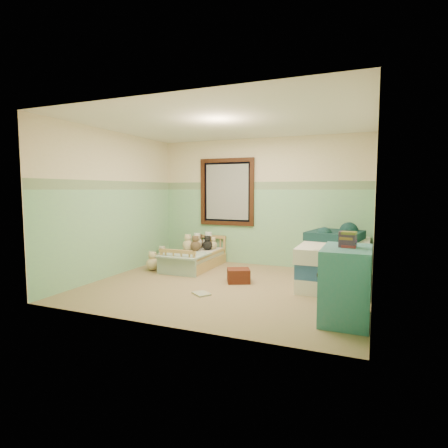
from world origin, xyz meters
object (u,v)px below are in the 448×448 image
at_px(plush_floor_tan, 153,264).
at_px(red_pillow, 239,276).
at_px(twin_bed_frame, 335,276).
at_px(floor_book, 201,294).
at_px(plush_floor_cream, 162,257).
at_px(toddler_bed_frame, 195,263).
at_px(dresser, 346,284).

relative_size(plush_floor_tan, red_pillow, 0.68).
bearing_deg(twin_bed_frame, floor_book, -139.59).
bearing_deg(plush_floor_cream, red_pillow, -24.95).
relative_size(twin_bed_frame, red_pillow, 5.42).
height_order(toddler_bed_frame, dresser, dresser).
height_order(toddler_bed_frame, plush_floor_cream, plush_floor_cream).
distance_m(twin_bed_frame, red_pillow, 1.57).
bearing_deg(twin_bed_frame, dresser, -80.95).
bearing_deg(red_pillow, dresser, -33.11).
height_order(plush_floor_cream, dresser, dresser).
relative_size(toddler_bed_frame, dresser, 1.69).
xyz_separation_m(plush_floor_cream, red_pillow, (2.03, -0.95, -0.00)).
bearing_deg(plush_floor_tan, red_pillow, -6.67).
height_order(twin_bed_frame, dresser, dresser).
distance_m(red_pillow, floor_book, 0.89).
bearing_deg(floor_book, plush_floor_tan, -179.01).
xyz_separation_m(toddler_bed_frame, plush_floor_cream, (-0.87, 0.20, 0.02)).
distance_m(plush_floor_tan, dresser, 3.76).
xyz_separation_m(twin_bed_frame, floor_book, (-1.71, -1.45, -0.10)).
xyz_separation_m(plush_floor_cream, dresser, (3.76, -2.07, 0.31)).
xyz_separation_m(plush_floor_tan, red_pillow, (1.78, -0.21, -0.01)).
bearing_deg(floor_book, toddler_bed_frame, 155.49).
height_order(dresser, red_pillow, dresser).
bearing_deg(red_pillow, plush_floor_cream, 155.05).
height_order(plush_floor_tan, red_pillow, plush_floor_tan).
bearing_deg(plush_floor_tan, plush_floor_cream, 109.18).
relative_size(plush_floor_cream, red_pillow, 0.65).
bearing_deg(floor_book, twin_bed_frame, 76.14).
distance_m(plush_floor_cream, red_pillow, 2.24).
bearing_deg(twin_bed_frame, red_pillow, -157.39).
bearing_deg(plush_floor_cream, dresser, -28.86).
relative_size(toddler_bed_frame, plush_floor_tan, 5.92).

